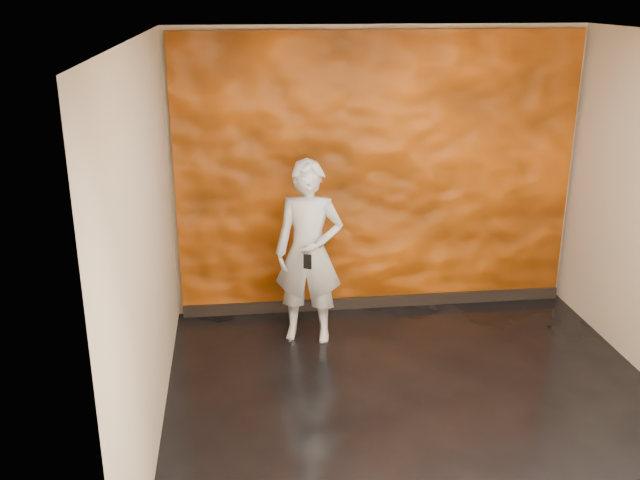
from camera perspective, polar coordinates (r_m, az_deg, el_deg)
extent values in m
cube|color=black|center=(5.77, 8.23, -13.30)|extent=(4.00, 4.00, 0.01)
cube|color=tan|center=(7.02, 4.58, 5.35)|extent=(4.00, 0.02, 2.80)
cube|color=tan|center=(3.45, 18.04, -10.97)|extent=(4.00, 0.02, 2.80)
cube|color=tan|center=(5.00, -13.66, -0.94)|extent=(0.02, 4.00, 2.80)
cube|color=white|center=(4.88, 9.84, 15.70)|extent=(4.00, 4.00, 0.01)
cube|color=#D25409|center=(6.99, 4.64, 5.12)|extent=(3.90, 0.06, 2.75)
cube|color=black|center=(7.38, 4.43, -4.94)|extent=(3.90, 0.04, 0.12)
imported|color=#9699A4|center=(6.44, -0.90, -1.00)|extent=(0.70, 0.55, 1.70)
cube|color=black|center=(6.18, -1.01, -1.73)|extent=(0.07, 0.04, 0.13)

